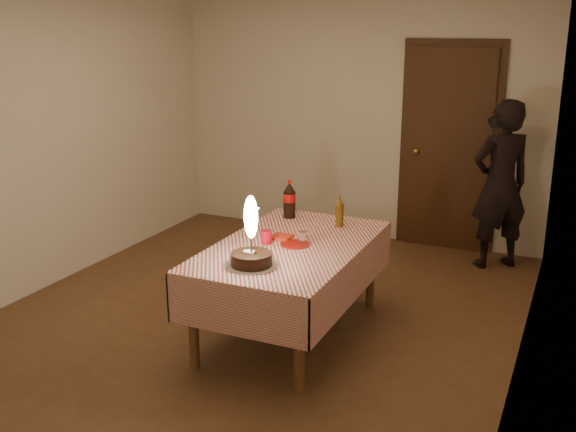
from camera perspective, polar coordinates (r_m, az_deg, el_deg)
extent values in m
cube|color=brown|center=(5.62, -2.03, -7.89)|extent=(4.00, 4.50, 0.01)
cube|color=silver|center=(7.28, 5.83, 8.30)|extent=(4.00, 0.04, 2.60)
cube|color=silver|center=(3.42, -19.19, -1.65)|extent=(4.00, 0.04, 2.60)
cube|color=silver|center=(6.36, -18.62, 6.39)|extent=(0.04, 4.50, 2.60)
cube|color=silver|center=(4.70, 20.24, 2.98)|extent=(0.04, 4.50, 2.60)
cube|color=#472814|center=(7.05, 13.44, 5.41)|extent=(0.85, 0.05, 2.05)
sphere|color=#B28C33|center=(7.07, 10.79, 5.39)|extent=(0.06, 0.06, 0.06)
cube|color=brown|center=(4.94, 0.24, -2.77)|extent=(0.90, 1.60, 0.04)
cylinder|color=brown|center=(4.64, -8.02, -8.95)|extent=(0.07, 0.07, 0.67)
cylinder|color=brown|center=(4.31, 0.96, -10.86)|extent=(0.07, 0.07, 0.67)
cylinder|color=brown|center=(5.85, -0.29, -3.38)|extent=(0.07, 0.07, 0.67)
cylinder|color=brown|center=(5.59, 7.03, -4.46)|extent=(0.07, 0.07, 0.67)
cube|color=silver|center=(4.93, 0.24, -2.48)|extent=(1.02, 1.72, 0.01)
cube|color=silver|center=(4.29, -4.48, -8.06)|extent=(1.02, 0.01, 0.34)
cube|color=silver|center=(5.74, 3.73, -1.64)|extent=(1.02, 0.01, 0.34)
cube|color=silver|center=(5.21, -4.84, -3.57)|extent=(0.01, 1.72, 0.34)
cube|color=silver|center=(4.82, 5.73, -5.24)|extent=(0.01, 1.72, 0.34)
cylinder|color=white|center=(4.52, -3.10, -4.17)|extent=(0.35, 0.35, 0.01)
cylinder|color=black|center=(4.50, -3.10, -3.64)|extent=(0.27, 0.27, 0.08)
cylinder|color=white|center=(4.51, -3.25, -3.01)|extent=(0.07, 0.07, 0.00)
sphere|color=red|center=(4.46, -2.77, -3.09)|extent=(0.02, 0.02, 0.02)
cube|color=#19721E|center=(4.45, -2.66, -3.28)|extent=(0.02, 0.01, 0.00)
cube|color=#19721E|center=(4.46, -2.97, -3.25)|extent=(0.01, 0.02, 0.00)
cylinder|color=#262628|center=(4.47, -3.12, -2.41)|extent=(0.01, 0.01, 0.12)
ellipsoid|color=#FFF2BF|center=(4.41, -3.16, -0.07)|extent=(0.09, 0.09, 0.29)
sphere|color=white|center=(4.44, -3.14, -1.43)|extent=(0.04, 0.04, 0.04)
cylinder|color=#B1120C|center=(4.92, 0.62, -2.41)|extent=(0.22, 0.22, 0.01)
cylinder|color=red|center=(4.94, -1.84, -1.79)|extent=(0.08, 0.08, 0.10)
cylinder|color=white|center=(4.94, 1.29, -1.83)|extent=(0.07, 0.07, 0.09)
cube|color=red|center=(5.06, -0.53, -1.79)|extent=(0.15, 0.15, 0.02)
cylinder|color=black|center=(5.57, 0.12, 0.97)|extent=(0.10, 0.10, 0.22)
cylinder|color=red|center=(5.55, 0.12, 1.57)|extent=(0.10, 0.10, 0.07)
cone|color=black|center=(5.53, 0.12, 2.47)|extent=(0.10, 0.10, 0.08)
cylinder|color=red|center=(5.52, 0.12, 2.92)|extent=(0.03, 0.03, 0.02)
cylinder|color=#5D3910|center=(5.35, 4.38, 0.05)|extent=(0.06, 0.06, 0.18)
cone|color=#5D3910|center=(5.32, 4.41, 1.29)|extent=(0.06, 0.06, 0.06)
cylinder|color=olive|center=(5.31, 4.41, 1.66)|extent=(0.02, 0.02, 0.02)
imported|color=black|center=(6.65, 17.53, 2.52)|extent=(0.70, 0.67, 1.61)
cube|color=black|center=(6.65, 17.37, 7.58)|extent=(0.16, 0.15, 0.10)
cylinder|color=black|center=(6.72, 17.03, 7.68)|extent=(0.11, 0.11, 0.08)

